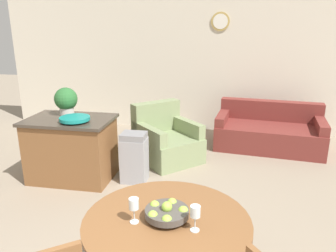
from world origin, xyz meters
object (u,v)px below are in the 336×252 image
at_px(potted_plant, 66,100).
at_px(couch, 269,132).
at_px(wine_glass_left, 134,205).
at_px(teal_bowl, 75,119).
at_px(fruit_bowl, 167,212).
at_px(trash_bin, 134,158).
at_px(dining_table, 167,240).
at_px(kitchen_island, 72,149).
at_px(wine_glass_right, 195,213).
at_px(armchair, 166,141).

distance_m(potted_plant, couch, 3.51).
relative_size(wine_glass_left, teal_bowl, 0.47).
height_order(fruit_bowl, potted_plant, potted_plant).
distance_m(potted_plant, trash_bin, 1.25).
relative_size(trash_bin, couch, 0.37).
relative_size(dining_table, teal_bowl, 3.07).
distance_m(kitchen_island, couch, 3.41).
bearing_deg(potted_plant, wine_glass_right, -47.52).
relative_size(potted_plant, couch, 0.20).
xyz_separation_m(dining_table, couch, (1.15, 3.78, -0.31)).
bearing_deg(couch, dining_table, -100.28).
relative_size(potted_plant, trash_bin, 0.55).
distance_m(potted_plant, armchair, 1.69).
distance_m(wine_glass_right, teal_bowl, 2.62).
bearing_deg(teal_bowl, dining_table, -49.25).
xyz_separation_m(wine_glass_left, potted_plant, (-1.62, 2.22, 0.20)).
relative_size(dining_table, trash_bin, 1.72).
xyz_separation_m(dining_table, potted_plant, (-1.84, 2.14, 0.51)).
xyz_separation_m(teal_bowl, armchair, (1.01, 1.08, -0.63)).
bearing_deg(dining_table, wine_glass_left, -160.42).
bearing_deg(potted_plant, armchair, 30.62).
xyz_separation_m(wine_glass_left, teal_bowl, (-1.35, 1.90, 0.03)).
relative_size(wine_glass_right, couch, 0.10).
height_order(teal_bowl, armchair, teal_bowl).
bearing_deg(wine_glass_right, kitchen_island, 133.22).
bearing_deg(armchair, kitchen_island, 175.19).
height_order(wine_glass_right, potted_plant, potted_plant).
distance_m(dining_table, armchair, 2.97).
bearing_deg(armchair, couch, -16.36).
distance_m(wine_glass_right, kitchen_island, 2.86).
bearing_deg(wine_glass_left, couch, 70.43).
bearing_deg(wine_glass_left, kitchen_island, 126.41).
relative_size(fruit_bowl, wine_glass_left, 1.70).
bearing_deg(fruit_bowl, kitchen_island, 131.28).
bearing_deg(wine_glass_right, trash_bin, 116.27).
height_order(trash_bin, couch, couch).
relative_size(wine_glass_left, potted_plant, 0.48).
relative_size(teal_bowl, couch, 0.21).
height_order(teal_bowl, potted_plant, potted_plant).
distance_m(fruit_bowl, couch, 3.99).
distance_m(kitchen_island, armchair, 1.50).
xyz_separation_m(dining_table, wine_glass_left, (-0.22, -0.08, 0.31)).
height_order(dining_table, trash_bin, dining_table).
bearing_deg(kitchen_island, couch, 32.29).
bearing_deg(kitchen_island, dining_table, -48.68).
height_order(dining_table, teal_bowl, teal_bowl).
distance_m(fruit_bowl, wine_glass_right, 0.25).
bearing_deg(fruit_bowl, armchair, 100.84).
height_order(wine_glass_left, teal_bowl, teal_bowl).
xyz_separation_m(fruit_bowl, wine_glass_left, (-0.22, -0.08, 0.08)).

